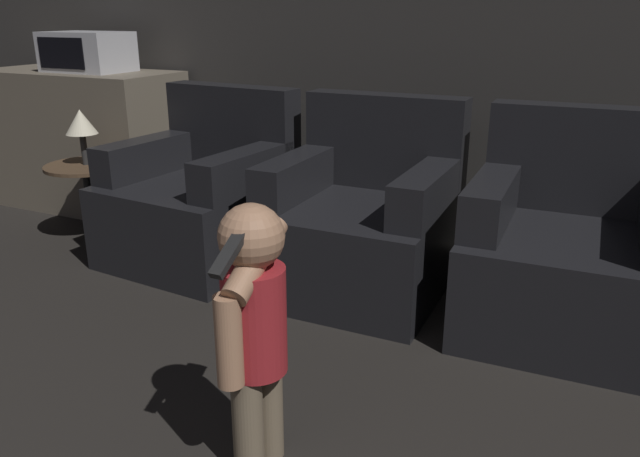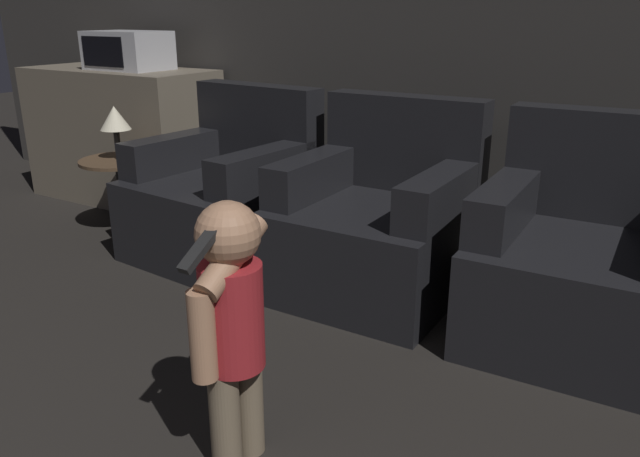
# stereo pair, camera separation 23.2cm
# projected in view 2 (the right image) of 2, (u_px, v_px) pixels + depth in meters

# --- Properties ---
(wall_back) EXTENTS (8.40, 0.05, 2.60)m
(wall_back) POSITION_uv_depth(u_px,v_px,m) (477.00, 12.00, 3.31)
(wall_back) COLOR #33302D
(wall_back) RESTS_ON ground_plane
(armchair_left) EXTENTS (0.89, 0.91, 0.92)m
(armchair_left) POSITION_uv_depth(u_px,v_px,m) (226.00, 197.00, 3.48)
(armchair_left) COLOR black
(armchair_left) RESTS_ON ground_plane
(armchair_middle) EXTENTS (0.82, 0.85, 0.92)m
(armchair_middle) POSITION_uv_depth(u_px,v_px,m) (377.00, 226.00, 3.01)
(armchair_middle) COLOR black
(armchair_middle) RESTS_ON ground_plane
(armchair_right) EXTENTS (0.84, 0.87, 0.92)m
(armchair_right) POSITION_uv_depth(u_px,v_px,m) (584.00, 265.00, 2.55)
(armchair_right) COLOR black
(armchair_right) RESTS_ON ground_plane
(person_toddler) EXTENTS (0.18, 0.33, 0.83)m
(person_toddler) POSITION_uv_depth(u_px,v_px,m) (230.00, 317.00, 1.76)
(person_toddler) COLOR brown
(person_toddler) RESTS_ON ground_plane
(kitchen_counter) EXTENTS (1.39, 0.62, 0.93)m
(kitchen_counter) POSITION_uv_depth(u_px,v_px,m) (123.00, 135.00, 4.47)
(kitchen_counter) COLOR #665B4C
(kitchen_counter) RESTS_ON ground_plane
(microwave) EXTENTS (0.54, 0.37, 0.25)m
(microwave) POSITION_uv_depth(u_px,v_px,m) (128.00, 50.00, 4.21)
(microwave) COLOR #B7B7BC
(microwave) RESTS_ON kitchen_counter
(side_table) EXTENTS (0.48, 0.48, 0.46)m
(side_table) POSITION_uv_depth(u_px,v_px,m) (120.00, 170.00, 3.80)
(side_table) COLOR black
(side_table) RESTS_ON ground_plane
(lamp) EXTENTS (0.18, 0.18, 0.32)m
(lamp) POSITION_uv_depth(u_px,v_px,m) (115.00, 119.00, 3.70)
(lamp) COLOR #262626
(lamp) RESTS_ON side_table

